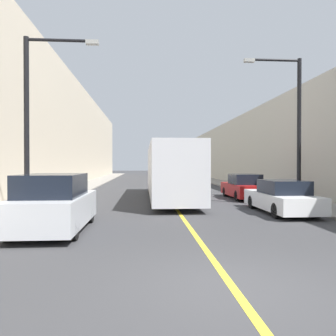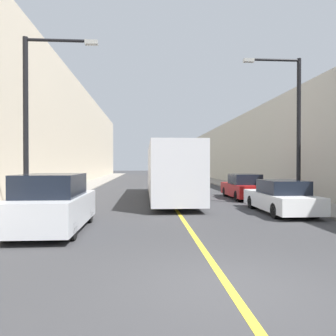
% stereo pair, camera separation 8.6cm
% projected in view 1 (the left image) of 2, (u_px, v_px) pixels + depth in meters
% --- Properties ---
extents(ground_plane, '(200.00, 200.00, 0.00)m').
position_uv_depth(ground_plane, '(233.00, 287.00, 5.69)').
color(ground_plane, '#38383A').
extents(sidewalk_left, '(2.61, 72.00, 0.10)m').
position_uv_depth(sidewalk_left, '(92.00, 183.00, 35.09)').
color(sidewalk_left, gray).
rests_on(sidewalk_left, ground).
extents(sidewalk_right, '(2.61, 72.00, 0.10)m').
position_uv_depth(sidewalk_right, '(222.00, 183.00, 36.12)').
color(sidewalk_right, gray).
rests_on(sidewalk_right, ground).
extents(building_row_left, '(4.00, 72.00, 10.82)m').
position_uv_depth(building_row_left, '(61.00, 133.00, 34.78)').
color(building_row_left, beige).
rests_on(building_row_left, ground).
extents(building_row_right, '(4.00, 72.00, 7.19)m').
position_uv_depth(building_row_right, '(251.00, 151.00, 36.32)').
color(building_row_right, '#B7B2A3').
rests_on(building_row_right, ground).
extents(road_center_line, '(0.16, 72.00, 0.01)m').
position_uv_depth(road_center_line, '(158.00, 184.00, 35.61)').
color(road_center_line, gold).
rests_on(road_center_line, ground).
extents(bus, '(2.48, 12.70, 3.24)m').
position_uv_depth(bus, '(170.00, 171.00, 19.94)').
color(bus, silver).
rests_on(bus, ground).
extents(parked_suv_left, '(2.00, 4.49, 1.83)m').
position_uv_depth(parked_suv_left, '(54.00, 205.00, 10.44)').
color(parked_suv_left, silver).
rests_on(parked_suv_left, ground).
extents(car_right_near, '(1.84, 4.70, 1.45)m').
position_uv_depth(car_right_near, '(282.00, 198.00, 14.33)').
color(car_right_near, silver).
rests_on(car_right_near, ground).
extents(car_right_mid, '(1.81, 4.52, 1.53)m').
position_uv_depth(car_right_mid, '(244.00, 188.00, 20.26)').
color(car_right_mid, maroon).
rests_on(car_right_mid, ground).
extents(street_lamp_left, '(2.87, 0.24, 6.95)m').
position_uv_depth(street_lamp_left, '(34.00, 113.00, 12.66)').
color(street_lamp_left, black).
rests_on(street_lamp_left, sidewalk_left).
extents(street_lamp_right, '(2.87, 0.24, 7.21)m').
position_uv_depth(street_lamp_right, '(294.00, 121.00, 16.05)').
color(street_lamp_right, black).
rests_on(street_lamp_right, sidewalk_right).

